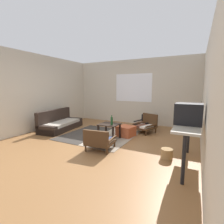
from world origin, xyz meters
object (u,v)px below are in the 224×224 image
at_px(console_shelf, 188,128).
at_px(coffee_table, 109,127).
at_px(crt_television, 188,114).
at_px(couch, 60,124).
at_px(armchair_striped_foreground, 99,140).
at_px(wicker_basket, 167,154).
at_px(clay_vase, 190,113).
at_px(armchair_corner, 147,124).
at_px(glass_bottle, 112,121).
at_px(armchair_by_window, 145,122).
at_px(ottoman_orange, 126,131).

bearing_deg(console_shelf, coffee_table, 160.01).
height_order(coffee_table, console_shelf, console_shelf).
bearing_deg(crt_television, couch, 165.79).
distance_m(armchair_striped_foreground, wicker_basket, 1.58).
distance_m(clay_vase, wicker_basket, 1.01).
distance_m(couch, armchair_striped_foreground, 2.62).
bearing_deg(armchair_corner, coffee_table, -120.28).
relative_size(clay_vase, glass_bottle, 1.27).
distance_m(armchair_corner, glass_bottle, 1.56).
relative_size(armchair_by_window, ottoman_orange, 1.44).
height_order(coffee_table, ottoman_orange, coffee_table).
xyz_separation_m(coffee_table, glass_bottle, (0.13, -0.09, 0.22)).
bearing_deg(armchair_striped_foreground, coffee_table, 102.45).
height_order(armchair_by_window, glass_bottle, glass_bottle).
bearing_deg(armchair_corner, armchair_by_window, 111.90).
bearing_deg(crt_television, armchair_striped_foreground, -179.73).
distance_m(armchair_by_window, ottoman_orange, 1.24).
bearing_deg(couch, armchair_striped_foreground, -24.85).
height_order(armchair_striped_foreground, glass_bottle, glass_bottle).
distance_m(couch, armchair_corner, 3.13).
xyz_separation_m(armchair_corner, clay_vase, (1.37, -1.62, 0.71)).
relative_size(coffee_table, ottoman_orange, 1.15).
distance_m(coffee_table, armchair_striped_foreground, 0.91).
height_order(crt_television, wicker_basket, crt_television).
distance_m(couch, crt_television, 4.52).
distance_m(couch, armchair_by_window, 3.16).
xyz_separation_m(ottoman_orange, glass_bottle, (-0.19, -0.62, 0.43)).
relative_size(armchair_striped_foreground, clay_vase, 1.99).
bearing_deg(glass_bottle, armchair_striped_foreground, -85.20).
bearing_deg(coffee_table, glass_bottle, -35.02).
distance_m(armchair_by_window, wicker_basket, 2.64).
relative_size(glass_bottle, wicker_basket, 1.12).
height_order(armchair_corner, clay_vase, clay_vase).
relative_size(couch, armchair_by_window, 2.67).
xyz_separation_m(couch, glass_bottle, (2.31, -0.31, 0.37)).
xyz_separation_m(coffee_table, console_shelf, (2.13, -0.78, 0.39)).
bearing_deg(wicker_basket, armchair_corner, 117.01).
height_order(armchair_corner, crt_television, crt_television).
height_order(glass_bottle, wicker_basket, glass_bottle).
xyz_separation_m(armchair_by_window, armchair_corner, (0.17, -0.43, 0.03)).
bearing_deg(glass_bottle, clay_vase, -6.49).
relative_size(coffee_table, console_shelf, 0.35).
bearing_deg(armchair_corner, wicker_basket, -62.99).
relative_size(armchair_striped_foreground, crt_television, 1.52).
distance_m(armchair_by_window, glass_bottle, 1.91).
bearing_deg(glass_bottle, armchair_corner, 65.57).
xyz_separation_m(armchair_by_window, armchair_striped_foreground, (-0.39, -2.61, 0.00)).
xyz_separation_m(couch, ottoman_orange, (2.50, 0.31, -0.05)).
bearing_deg(coffee_table, console_shelf, -19.99).
height_order(couch, armchair_striped_foreground, couch).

